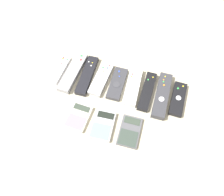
# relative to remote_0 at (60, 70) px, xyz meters

# --- Properties ---
(ground_plane) EXTENTS (3.00, 3.00, 0.00)m
(ground_plane) POSITION_rel_remote_0_xyz_m (0.27, -0.12, -0.01)
(ground_plane) COLOR #B2A88E
(remote_0) EXTENTS (0.05, 0.16, 0.02)m
(remote_0) POSITION_rel_remote_0_xyz_m (0.00, 0.00, 0.00)
(remote_0) COLOR silver
(remote_0) RESTS_ON ground_plane
(remote_1) EXTENTS (0.07, 0.22, 0.03)m
(remote_1) POSITION_rel_remote_0_xyz_m (0.06, 0.00, 0.00)
(remote_1) COLOR gray
(remote_1) RESTS_ON ground_plane
(remote_2) EXTENTS (0.06, 0.21, 0.02)m
(remote_2) POSITION_rel_remote_0_xyz_m (0.13, 0.01, 0.00)
(remote_2) COLOR black
(remote_2) RESTS_ON ground_plane
(remote_3) EXTENTS (0.07, 0.18, 0.02)m
(remote_3) POSITION_rel_remote_0_xyz_m (0.20, 0.01, 0.00)
(remote_3) COLOR #B7B7BC
(remote_3) RESTS_ON ground_plane
(remote_4) EXTENTS (0.06, 0.17, 0.02)m
(remote_4) POSITION_rel_remote_0_xyz_m (0.27, 0.00, 0.00)
(remote_4) COLOR #333338
(remote_4) RESTS_ON ground_plane
(remote_5) EXTENTS (0.07, 0.19, 0.03)m
(remote_5) POSITION_rel_remote_0_xyz_m (0.34, 0.01, 0.00)
(remote_5) COLOR white
(remote_5) RESTS_ON ground_plane
(remote_6) EXTENTS (0.05, 0.19, 0.02)m
(remote_6) POSITION_rel_remote_0_xyz_m (0.41, 0.00, 0.00)
(remote_6) COLOR black
(remote_6) RESTS_ON ground_plane
(remote_7) EXTENTS (0.06, 0.22, 0.03)m
(remote_7) POSITION_rel_remote_0_xyz_m (0.47, 0.00, 0.00)
(remote_7) COLOR #333338
(remote_7) RESTS_ON ground_plane
(remote_8) EXTENTS (0.06, 0.16, 0.02)m
(remote_8) POSITION_rel_remote_0_xyz_m (0.54, 0.01, 0.00)
(remote_8) COLOR black
(remote_8) RESTS_ON ground_plane
(calculator_0) EXTENTS (0.09, 0.12, 0.02)m
(calculator_0) POSITION_rel_remote_0_xyz_m (0.17, -0.20, -0.00)
(calculator_0) COLOR beige
(calculator_0) RESTS_ON ground_plane
(calculator_1) EXTENTS (0.09, 0.13, 0.02)m
(calculator_1) POSITION_rel_remote_0_xyz_m (0.28, -0.20, -0.00)
(calculator_1) COLOR #B2B2B7
(calculator_1) RESTS_ON ground_plane
(calculator_2) EXTENTS (0.08, 0.13, 0.01)m
(calculator_2) POSITION_rel_remote_0_xyz_m (0.38, -0.19, -0.00)
(calculator_2) COLOR #4C4C51
(calculator_2) RESTS_ON ground_plane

